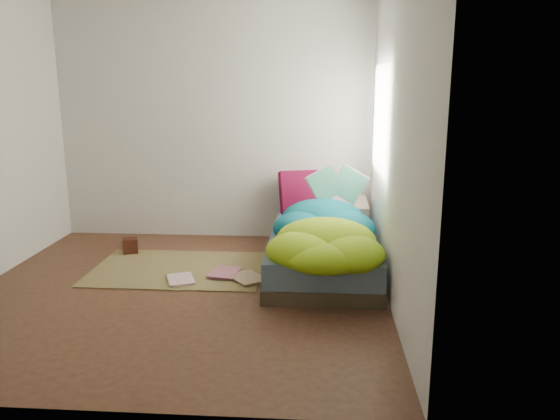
{
  "coord_description": "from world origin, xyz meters",
  "views": [
    {
      "loc": [
        1.17,
        -4.3,
        1.73
      ],
      "look_at": [
        0.81,
        0.75,
        0.55
      ],
      "focal_mm": 35.0,
      "sensor_mm": 36.0,
      "label": 1
    }
  ],
  "objects_px": {
    "open_book": "(337,175)",
    "floor_book_a": "(168,281)",
    "wooden_box": "(130,245)",
    "floor_book_b": "(212,272)",
    "pillow_magenta": "(301,192)",
    "bed": "(323,250)"
  },
  "relations": [
    {
      "from": "open_book",
      "to": "floor_book_a",
      "type": "relative_size",
      "value": 1.64
    },
    {
      "from": "wooden_box",
      "to": "floor_book_b",
      "type": "relative_size",
      "value": 0.45
    },
    {
      "from": "floor_book_a",
      "to": "floor_book_b",
      "type": "xyz_separation_m",
      "value": [
        0.34,
        0.25,
        0.0
      ]
    },
    {
      "from": "floor_book_a",
      "to": "floor_book_b",
      "type": "bearing_deg",
      "value": 15.12
    },
    {
      "from": "pillow_magenta",
      "to": "floor_book_a",
      "type": "height_order",
      "value": "pillow_magenta"
    },
    {
      "from": "wooden_box",
      "to": "floor_book_a",
      "type": "height_order",
      "value": "wooden_box"
    },
    {
      "from": "open_book",
      "to": "floor_book_a",
      "type": "bearing_deg",
      "value": -150.09
    },
    {
      "from": "bed",
      "to": "open_book",
      "type": "distance_m",
      "value": 0.8
    },
    {
      "from": "wooden_box",
      "to": "pillow_magenta",
      "type": "bearing_deg",
      "value": 17.55
    },
    {
      "from": "open_book",
      "to": "floor_book_b",
      "type": "height_order",
      "value": "open_book"
    },
    {
      "from": "bed",
      "to": "open_book",
      "type": "xyz_separation_m",
      "value": [
        0.14,
        0.42,
        0.66
      ]
    },
    {
      "from": "bed",
      "to": "wooden_box",
      "type": "xyz_separation_m",
      "value": [
        -1.99,
        0.29,
        -0.08
      ]
    },
    {
      "from": "pillow_magenta",
      "to": "wooden_box",
      "type": "distance_m",
      "value": 1.9
    },
    {
      "from": "bed",
      "to": "pillow_magenta",
      "type": "distance_m",
      "value": 0.96
    },
    {
      "from": "pillow_magenta",
      "to": "floor_book_b",
      "type": "xyz_separation_m",
      "value": [
        -0.78,
        -1.13,
        -0.54
      ]
    },
    {
      "from": "pillow_magenta",
      "to": "open_book",
      "type": "xyz_separation_m",
      "value": [
        0.38,
        -0.42,
        0.26
      ]
    },
    {
      "from": "pillow_magenta",
      "to": "bed",
      "type": "bearing_deg",
      "value": -90.43
    },
    {
      "from": "bed",
      "to": "floor_book_b",
      "type": "height_order",
      "value": "bed"
    },
    {
      "from": "open_book",
      "to": "wooden_box",
      "type": "relative_size",
      "value": 3.35
    },
    {
      "from": "open_book",
      "to": "floor_book_a",
      "type": "height_order",
      "value": "open_book"
    },
    {
      "from": "open_book",
      "to": "wooden_box",
      "type": "distance_m",
      "value": 2.26
    },
    {
      "from": "open_book",
      "to": "floor_book_a",
      "type": "xyz_separation_m",
      "value": [
        -1.5,
        -0.97,
        -0.81
      ]
    }
  ]
}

